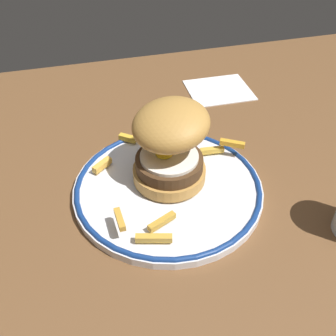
# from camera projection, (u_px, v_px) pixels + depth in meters

# --- Properties ---
(ground_plane) EXTENTS (1.37, 0.96, 0.04)m
(ground_plane) POSITION_uv_depth(u_px,v_px,m) (186.00, 213.00, 0.59)
(ground_plane) COLOR brown
(dinner_plate) EXTENTS (0.27, 0.27, 0.02)m
(dinner_plate) POSITION_uv_depth(u_px,v_px,m) (168.00, 188.00, 0.59)
(dinner_plate) COLOR silver
(dinner_plate) RESTS_ON ground_plane
(burger) EXTENTS (0.15, 0.14, 0.12)m
(burger) POSITION_uv_depth(u_px,v_px,m) (170.00, 143.00, 0.56)
(burger) COLOR #BC863F
(burger) RESTS_ON dinner_plate
(fries_pile) EXTENTS (0.23, 0.24, 0.02)m
(fries_pile) POSITION_uv_depth(u_px,v_px,m) (163.00, 172.00, 0.59)
(fries_pile) COLOR gold
(fries_pile) RESTS_ON dinner_plate
(napkin) EXTENTS (0.13, 0.11, 0.00)m
(napkin) POSITION_uv_depth(u_px,v_px,m) (219.00, 90.00, 0.81)
(napkin) COLOR white
(napkin) RESTS_ON ground_plane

